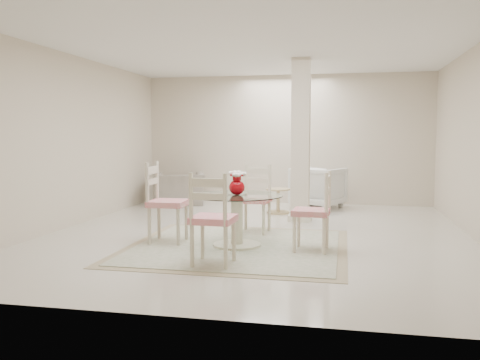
% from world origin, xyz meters
% --- Properties ---
extents(ground, '(7.00, 7.00, 0.00)m').
position_xyz_m(ground, '(0.00, 0.00, 0.00)').
color(ground, silver).
rests_on(ground, ground).
extents(room_shell, '(6.02, 7.02, 2.71)m').
position_xyz_m(room_shell, '(0.00, 0.00, 1.86)').
color(room_shell, beige).
rests_on(room_shell, ground).
extents(column, '(0.30, 0.30, 2.70)m').
position_xyz_m(column, '(0.50, 1.30, 1.35)').
color(column, beige).
rests_on(column, ground).
extents(area_rug, '(2.79, 2.79, 0.02)m').
position_xyz_m(area_rug, '(-0.12, -0.93, 0.01)').
color(area_rug, tan).
rests_on(area_rug, ground).
extents(dining_table, '(1.17, 1.17, 0.68)m').
position_xyz_m(dining_table, '(-0.12, -0.93, 0.34)').
color(dining_table, beige).
rests_on(dining_table, ground).
extents(red_vase, '(0.24, 0.22, 0.31)m').
position_xyz_m(red_vase, '(-0.12, -0.93, 0.83)').
color(red_vase, '#A9050D').
rests_on(red_vase, dining_table).
extents(dining_chair_east, '(0.47, 0.46, 1.10)m').
position_xyz_m(dining_chair_east, '(0.90, -0.99, 0.58)').
color(dining_chair_east, '#F7E8CB').
rests_on(dining_chair_east, ground).
extents(dining_chair_north, '(0.47, 0.47, 1.10)m').
position_xyz_m(dining_chair_north, '(-0.05, 0.09, 0.58)').
color(dining_chair_north, beige).
rests_on(dining_chair_north, ground).
extents(dining_chair_west, '(0.49, 0.49, 1.19)m').
position_xyz_m(dining_chair_west, '(-1.14, -0.87, 0.63)').
color(dining_chair_west, beige).
rests_on(dining_chair_west, ground).
extents(dining_chair_south, '(0.47, 0.47, 1.14)m').
position_xyz_m(dining_chair_south, '(-0.18, -1.95, 0.60)').
color(dining_chair_south, beige).
rests_on(dining_chair_south, ground).
extents(recliner_taupe, '(1.25, 1.17, 0.66)m').
position_xyz_m(recliner_taupe, '(-2.14, 2.81, 0.33)').
color(recliner_taupe, gray).
rests_on(recliner_taupe, ground).
extents(armchair_white, '(1.17, 1.18, 0.82)m').
position_xyz_m(armchair_white, '(0.72, 2.92, 0.41)').
color(armchair_white, white).
rests_on(armchair_white, ground).
extents(side_table, '(0.44, 0.44, 0.46)m').
position_xyz_m(side_table, '(0.03, 2.02, 0.21)').
color(side_table, tan).
rests_on(side_table, ground).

